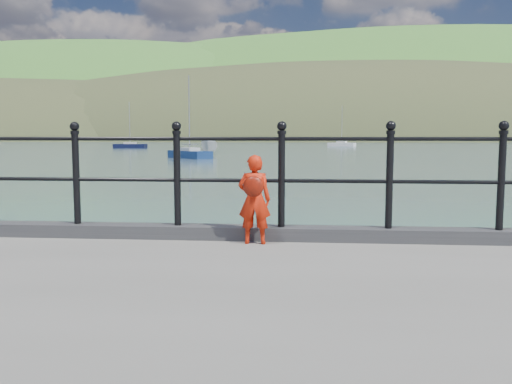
# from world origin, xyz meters

# --- Properties ---
(ground) EXTENTS (600.00, 600.00, 0.00)m
(ground) POSITION_xyz_m (0.00, 0.00, 0.00)
(ground) COLOR #2D4251
(ground) RESTS_ON ground
(kerb) EXTENTS (60.00, 0.30, 0.15)m
(kerb) POSITION_xyz_m (0.00, -0.15, 1.07)
(kerb) COLOR #28282B
(kerb) RESTS_ON quay
(railing) EXTENTS (18.11, 0.11, 1.20)m
(railing) POSITION_xyz_m (0.00, -0.15, 1.82)
(railing) COLOR black
(railing) RESTS_ON kerb
(far_shore) EXTENTS (830.00, 200.00, 156.00)m
(far_shore) POSITION_xyz_m (38.34, 239.41, -22.57)
(far_shore) COLOR #333A21
(far_shore) RESTS_ON ground
(child) EXTENTS (0.36, 0.30, 0.98)m
(child) POSITION_xyz_m (0.31, -0.41, 1.50)
(child) COLOR red
(child) RESTS_ON quay
(launch_white) EXTENTS (2.04, 4.57, 1.72)m
(launch_white) POSITION_xyz_m (-9.13, 51.02, 0.86)
(launch_white) COLOR silver
(launch_white) RESTS_ON ground
(sailboat_port) EXTENTS (4.93, 5.08, 7.87)m
(sailboat_port) POSITION_xyz_m (-9.82, 44.02, 0.34)
(sailboat_port) COLOR navy
(sailboat_port) RESTS_ON ground
(sailboat_left) EXTENTS (5.43, 1.93, 7.71)m
(sailboat_left) POSITION_xyz_m (-27.48, 80.60, 0.34)
(sailboat_left) COLOR black
(sailboat_left) RESTS_ON ground
(sailboat_deep) EXTENTS (5.37, 3.63, 7.84)m
(sailboat_deep) POSITION_xyz_m (8.06, 97.63, 0.34)
(sailboat_deep) COLOR white
(sailboat_deep) RESTS_ON ground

